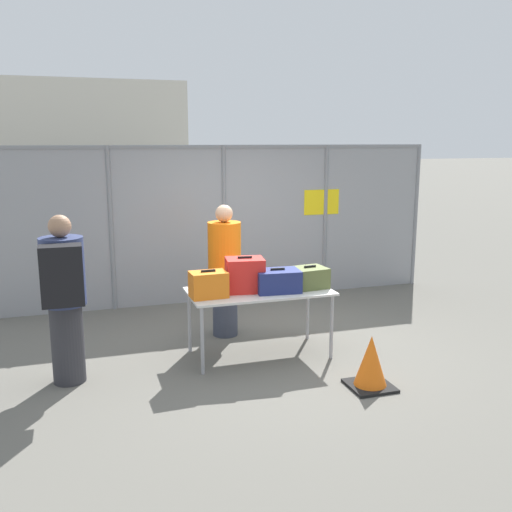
{
  "coord_description": "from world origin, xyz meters",
  "views": [
    {
      "loc": [
        -2.15,
        -6.18,
        2.46
      ],
      "look_at": [
        -0.06,
        0.4,
        1.05
      ],
      "focal_mm": 40.0,
      "sensor_mm": 36.0,
      "label": 1
    }
  ],
  "objects_px": {
    "suitcase_orange": "(208,284)",
    "suitcase_navy": "(278,281)",
    "inspection_table": "(259,296)",
    "security_worker_near": "(225,269)",
    "utility_trailer": "(250,249)",
    "suitcase_olive": "(310,277)",
    "suitcase_red": "(245,275)",
    "traveler_hooded": "(64,294)",
    "traffic_cone": "(371,364)"
  },
  "relations": [
    {
      "from": "inspection_table",
      "to": "suitcase_olive",
      "type": "bearing_deg",
      "value": -4.59
    },
    {
      "from": "suitcase_orange",
      "to": "utility_trailer",
      "type": "height_order",
      "value": "suitcase_orange"
    },
    {
      "from": "security_worker_near",
      "to": "suitcase_olive",
      "type": "bearing_deg",
      "value": 133.15
    },
    {
      "from": "inspection_table",
      "to": "suitcase_olive",
      "type": "xyz_separation_m",
      "value": [
        0.6,
        -0.05,
        0.18
      ]
    },
    {
      "from": "suitcase_orange",
      "to": "suitcase_navy",
      "type": "bearing_deg",
      "value": -0.58
    },
    {
      "from": "traveler_hooded",
      "to": "utility_trailer",
      "type": "distance_m",
      "value": 5.69
    },
    {
      "from": "suitcase_navy",
      "to": "traffic_cone",
      "type": "bearing_deg",
      "value": -60.26
    },
    {
      "from": "suitcase_orange",
      "to": "traffic_cone",
      "type": "height_order",
      "value": "suitcase_orange"
    },
    {
      "from": "inspection_table",
      "to": "suitcase_navy",
      "type": "xyz_separation_m",
      "value": [
        0.18,
        -0.11,
        0.19
      ]
    },
    {
      "from": "suitcase_red",
      "to": "suitcase_olive",
      "type": "distance_m",
      "value": 0.77
    },
    {
      "from": "traveler_hooded",
      "to": "suitcase_olive",
      "type": "bearing_deg",
      "value": 14.07
    },
    {
      "from": "suitcase_red",
      "to": "security_worker_near",
      "type": "bearing_deg",
      "value": 92.4
    },
    {
      "from": "suitcase_navy",
      "to": "security_worker_near",
      "type": "relative_size",
      "value": 0.31
    },
    {
      "from": "suitcase_navy",
      "to": "security_worker_near",
      "type": "distance_m",
      "value": 0.99
    },
    {
      "from": "traveler_hooded",
      "to": "security_worker_near",
      "type": "distance_m",
      "value": 2.14
    },
    {
      "from": "suitcase_navy",
      "to": "security_worker_near",
      "type": "xyz_separation_m",
      "value": [
        -0.38,
        0.91,
        -0.03
      ]
    },
    {
      "from": "suitcase_navy",
      "to": "security_worker_near",
      "type": "height_order",
      "value": "security_worker_near"
    },
    {
      "from": "suitcase_orange",
      "to": "traffic_cone",
      "type": "xyz_separation_m",
      "value": [
        1.41,
        -1.08,
        -0.67
      ]
    },
    {
      "from": "inspection_table",
      "to": "security_worker_near",
      "type": "xyz_separation_m",
      "value": [
        -0.2,
        0.8,
        0.15
      ]
    },
    {
      "from": "suitcase_navy",
      "to": "traffic_cone",
      "type": "height_order",
      "value": "suitcase_navy"
    },
    {
      "from": "traveler_hooded",
      "to": "traffic_cone",
      "type": "xyz_separation_m",
      "value": [
        2.9,
        -1.01,
        -0.7
      ]
    },
    {
      "from": "inspection_table",
      "to": "traffic_cone",
      "type": "xyz_separation_m",
      "value": [
        0.79,
        -1.19,
        -0.46
      ]
    },
    {
      "from": "suitcase_orange",
      "to": "utility_trailer",
      "type": "relative_size",
      "value": 0.11
    },
    {
      "from": "utility_trailer",
      "to": "suitcase_orange",
      "type": "bearing_deg",
      "value": -112.35
    },
    {
      "from": "security_worker_near",
      "to": "utility_trailer",
      "type": "distance_m",
      "value": 3.9
    },
    {
      "from": "suitcase_navy",
      "to": "traveler_hooded",
      "type": "xyz_separation_m",
      "value": [
        -2.28,
        -0.06,
        0.06
      ]
    },
    {
      "from": "inspection_table",
      "to": "security_worker_near",
      "type": "height_order",
      "value": "security_worker_near"
    },
    {
      "from": "utility_trailer",
      "to": "suitcase_olive",
      "type": "bearing_deg",
      "value": -98.13
    },
    {
      "from": "suitcase_orange",
      "to": "traffic_cone",
      "type": "relative_size",
      "value": 0.74
    },
    {
      "from": "suitcase_orange",
      "to": "utility_trailer",
      "type": "bearing_deg",
      "value": 67.65
    },
    {
      "from": "suitcase_orange",
      "to": "traveler_hooded",
      "type": "distance_m",
      "value": 1.49
    },
    {
      "from": "inspection_table",
      "to": "suitcase_olive",
      "type": "relative_size",
      "value": 4.03
    },
    {
      "from": "suitcase_navy",
      "to": "suitcase_olive",
      "type": "bearing_deg",
      "value": 8.52
    },
    {
      "from": "traveler_hooded",
      "to": "suitcase_orange",
      "type": "bearing_deg",
      "value": 14.17
    },
    {
      "from": "suitcase_olive",
      "to": "traveler_hooded",
      "type": "distance_m",
      "value": 2.71
    },
    {
      "from": "inspection_table",
      "to": "security_worker_near",
      "type": "distance_m",
      "value": 0.84
    },
    {
      "from": "suitcase_red",
      "to": "security_worker_near",
      "type": "xyz_separation_m",
      "value": [
        -0.03,
        0.79,
        -0.1
      ]
    },
    {
      "from": "suitcase_orange",
      "to": "utility_trailer",
      "type": "xyz_separation_m",
      "value": [
        1.85,
        4.5,
        -0.54
      ]
    },
    {
      "from": "suitcase_orange",
      "to": "security_worker_near",
      "type": "bearing_deg",
      "value": 65.3
    },
    {
      "from": "suitcase_orange",
      "to": "utility_trailer",
      "type": "distance_m",
      "value": 4.89
    },
    {
      "from": "traveler_hooded",
      "to": "security_worker_near",
      "type": "height_order",
      "value": "traveler_hooded"
    },
    {
      "from": "suitcase_red",
      "to": "suitcase_olive",
      "type": "bearing_deg",
      "value": -4.67
    },
    {
      "from": "traveler_hooded",
      "to": "utility_trailer",
      "type": "bearing_deg",
      "value": 65.23
    },
    {
      "from": "traveler_hooded",
      "to": "utility_trailer",
      "type": "xyz_separation_m",
      "value": [
        3.34,
        4.57,
        -0.58
      ]
    },
    {
      "from": "suitcase_orange",
      "to": "suitcase_red",
      "type": "xyz_separation_m",
      "value": [
        0.45,
        0.12,
        0.05
      ]
    },
    {
      "from": "suitcase_orange",
      "to": "traffic_cone",
      "type": "bearing_deg",
      "value": -37.57
    },
    {
      "from": "suitcase_navy",
      "to": "suitcase_red",
      "type": "bearing_deg",
      "value": 160.1
    },
    {
      "from": "traveler_hooded",
      "to": "suitcase_red",
      "type": "bearing_deg",
      "value": 16.98
    },
    {
      "from": "suitcase_red",
      "to": "utility_trailer",
      "type": "relative_size",
      "value": 0.12
    },
    {
      "from": "suitcase_olive",
      "to": "utility_trailer",
      "type": "bearing_deg",
      "value": 81.87
    }
  ]
}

